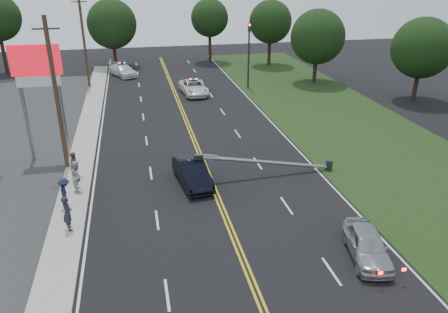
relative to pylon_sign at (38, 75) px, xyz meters
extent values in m
plane|color=black|center=(10.50, -14.00, -6.00)|extent=(120.00, 120.00, 0.00)
cube|color=#ABA59A|center=(2.10, -4.00, -5.94)|extent=(1.80, 70.00, 0.12)
cube|color=black|center=(24.00, -4.00, -5.99)|extent=(12.00, 80.00, 0.01)
cube|color=gold|center=(10.50, -4.00, -5.99)|extent=(0.36, 80.00, 0.00)
cylinder|color=gray|center=(-1.20, 0.00, -2.50)|extent=(0.24, 0.24, 7.00)
cylinder|color=gray|center=(1.20, 0.00, -2.50)|extent=(0.24, 0.24, 7.00)
cube|color=red|center=(0.00, 0.00, 1.00)|extent=(3.20, 0.35, 2.00)
cube|color=white|center=(0.00, 0.00, -0.40)|extent=(2.80, 0.30, 0.70)
cylinder|color=#2D2D30|center=(18.80, 16.00, -2.50)|extent=(0.20, 0.20, 7.00)
cube|color=#2D2D30|center=(18.80, 16.00, 0.60)|extent=(0.28, 0.28, 0.90)
sphere|color=#FF0C07|center=(18.80, 15.84, 0.90)|extent=(0.22, 0.22, 0.22)
cylinder|color=#2D2D30|center=(18.60, -6.00, -5.65)|extent=(0.44, 0.44, 0.70)
cylinder|color=gray|center=(14.17, -6.00, -5.02)|extent=(8.90, 0.24, 1.80)
cube|color=#2D2D30|center=(9.74, -6.00, -4.23)|extent=(0.55, 0.32, 0.30)
cylinder|color=#382619|center=(1.30, -2.00, -1.00)|extent=(0.28, 0.28, 10.00)
cube|color=#382619|center=(1.30, -2.00, 3.20)|extent=(1.60, 0.10, 0.10)
cylinder|color=#382619|center=(1.30, 20.00, -1.00)|extent=(0.28, 0.28, 10.00)
cube|color=#382619|center=(1.30, 20.00, 3.20)|extent=(1.60, 0.10, 0.10)
cylinder|color=black|center=(-9.42, 29.17, -3.99)|extent=(0.44, 0.44, 4.02)
cylinder|color=black|center=(4.06, 31.01, -4.37)|extent=(0.44, 0.44, 3.26)
sphere|color=black|center=(4.06, 31.01, -0.39)|extent=(6.46, 6.46, 6.46)
cylinder|color=black|center=(17.30, 31.60, -4.24)|extent=(0.44, 0.44, 3.51)
sphere|color=black|center=(17.30, 31.60, 0.04)|extent=(5.21, 5.21, 5.21)
cylinder|color=black|center=(24.87, 27.60, -4.32)|extent=(0.44, 0.44, 3.35)
sphere|color=black|center=(24.87, 27.60, -0.22)|extent=(5.70, 5.70, 5.70)
cylinder|color=black|center=(27.14, 16.96, -4.47)|extent=(0.44, 0.44, 3.05)
sphere|color=black|center=(27.14, 16.96, -0.74)|extent=(6.17, 6.17, 6.17)
cylinder|color=black|center=(34.21, 7.85, -4.47)|extent=(0.44, 0.44, 3.06)
sphere|color=black|center=(34.21, 7.85, -0.73)|extent=(5.93, 5.93, 5.93)
imported|color=black|center=(9.31, -6.07, -5.24)|extent=(2.20, 4.76, 1.51)
imported|color=#9EA1A6|center=(16.24, -15.33, -5.31)|extent=(2.48, 4.30, 1.38)
imported|color=white|center=(12.45, 14.75, -5.26)|extent=(2.87, 5.49, 1.47)
imported|color=silver|center=(5.02, 24.98, -5.27)|extent=(3.90, 5.40, 1.45)
imported|color=#26262E|center=(2.31, -10.13, -4.92)|extent=(0.67, 0.82, 1.92)
imported|color=#B2B3B8|center=(2.39, -5.67, -4.93)|extent=(0.82, 1.00, 1.90)
imported|color=#191F3E|center=(1.90, -7.65, -5.00)|extent=(0.86, 1.24, 1.75)
imported|color=#5C4F4A|center=(2.11, -4.39, -4.91)|extent=(0.50, 1.15, 1.94)
camera|label=1|loc=(6.14, -30.60, 6.65)|focal=35.00mm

